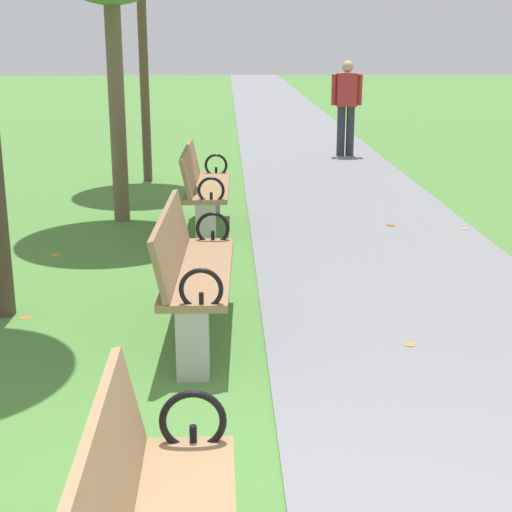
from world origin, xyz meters
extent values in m
cube|color=slate|center=(1.23, 18.00, 0.01)|extent=(2.46, 44.00, 0.02)
cube|color=#A8A59E|center=(-0.46, 0.81, 0.23)|extent=(0.20, 0.12, 0.45)
torus|color=black|center=(-0.40, 0.84, 0.59)|extent=(0.27, 0.03, 0.27)
cylinder|color=black|center=(-0.40, 0.84, 0.51)|extent=(0.03, 0.03, 0.12)
cube|color=#93704C|center=(-0.45, 3.25, 0.47)|extent=(0.49, 1.61, 0.05)
cube|color=#93704C|center=(-0.64, 3.25, 0.70)|extent=(0.17, 1.60, 0.40)
cube|color=#A8A59E|center=(-0.47, 2.51, 0.23)|extent=(0.20, 0.13, 0.45)
cube|color=#A8A59E|center=(-0.43, 3.99, 0.23)|extent=(0.20, 0.13, 0.45)
torus|color=black|center=(-0.41, 2.49, 0.59)|extent=(0.27, 0.04, 0.27)
cylinder|color=black|center=(-0.41, 2.49, 0.51)|extent=(0.03, 0.03, 0.12)
torus|color=black|center=(-0.37, 4.00, 0.59)|extent=(0.27, 0.04, 0.27)
cylinder|color=black|center=(-0.37, 4.00, 0.51)|extent=(0.03, 0.03, 0.12)
cube|color=#93704C|center=(-0.45, 6.32, 0.47)|extent=(0.47, 1.61, 0.05)
cube|color=#93704C|center=(-0.64, 6.33, 0.70)|extent=(0.16, 1.60, 0.40)
cube|color=#A8A59E|center=(-0.47, 5.58, 0.23)|extent=(0.20, 0.12, 0.45)
cube|color=#A8A59E|center=(-0.43, 7.06, 0.23)|extent=(0.20, 0.12, 0.45)
torus|color=black|center=(-0.41, 5.56, 0.59)|extent=(0.27, 0.04, 0.27)
cylinder|color=black|center=(-0.41, 5.56, 0.51)|extent=(0.03, 0.03, 0.12)
torus|color=black|center=(-0.37, 7.08, 0.59)|extent=(0.27, 0.04, 0.27)
cylinder|color=black|center=(-0.37, 7.08, 0.51)|extent=(0.03, 0.03, 0.12)
cylinder|color=brown|center=(-1.46, 6.83, 1.37)|extent=(0.18, 0.18, 2.74)
cylinder|color=brown|center=(-1.40, 9.35, 1.68)|extent=(0.13, 0.13, 3.36)
cylinder|color=#2D2D38|center=(1.91, 11.56, 0.45)|extent=(0.14, 0.14, 0.85)
cylinder|color=#2D2D38|center=(1.75, 11.56, 0.45)|extent=(0.14, 0.14, 0.85)
cube|color=#B22D2D|center=(1.83, 11.56, 1.15)|extent=(0.35, 0.23, 0.56)
sphere|color=tan|center=(1.83, 11.56, 1.54)|extent=(0.20, 0.20, 0.20)
cylinder|color=#B22D2D|center=(2.05, 11.55, 1.15)|extent=(0.09, 0.09, 0.52)
cylinder|color=#B22D2D|center=(1.61, 11.57, 1.15)|extent=(0.09, 0.09, 0.52)
cylinder|color=#AD6B23|center=(-1.79, 3.62, 0.00)|extent=(0.10, 0.10, 0.00)
cylinder|color=#BC842D|center=(0.99, 2.94, 0.02)|extent=(0.09, 0.09, 0.00)
cylinder|color=#BC842D|center=(-1.93, 5.38, 0.00)|extent=(0.14, 0.14, 0.00)
cylinder|color=gold|center=(-0.87, 1.33, 0.00)|extent=(0.09, 0.09, 0.00)
cylinder|color=#93511E|center=(1.57, 6.37, 0.02)|extent=(0.14, 0.14, 0.00)
cylinder|color=gold|center=(2.34, 6.17, 0.02)|extent=(0.10, 0.10, 0.00)
camera|label=1|loc=(-0.25, -1.94, 2.06)|focal=54.37mm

